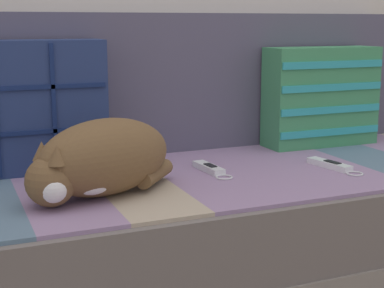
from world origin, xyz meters
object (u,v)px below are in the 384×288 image
(throw_pillow_striped, at_px, (321,96))
(throw_pillow_quilted, at_px, (22,107))
(game_remote_near, at_px, (331,165))
(game_remote_far, at_px, (210,169))
(sleeping_cat, at_px, (99,161))
(couch, at_px, (193,229))

(throw_pillow_striped, bearing_deg, throw_pillow_quilted, 179.97)
(game_remote_near, xyz_separation_m, game_remote_far, (-0.35, 0.10, -0.00))
(game_remote_far, bearing_deg, sleeping_cat, -161.64)
(game_remote_near, bearing_deg, game_remote_far, 163.80)
(throw_pillow_striped, bearing_deg, game_remote_far, -158.55)
(throw_pillow_striped, xyz_separation_m, game_remote_far, (-0.52, -0.21, -0.16))
(throw_pillow_quilted, relative_size, game_remote_near, 2.29)
(couch, relative_size, throw_pillow_striped, 4.69)
(couch, bearing_deg, game_remote_near, -16.96)
(game_remote_far, bearing_deg, throw_pillow_quilted, 157.45)
(couch, bearing_deg, throw_pillow_striped, 18.14)
(throw_pillow_striped, relative_size, sleeping_cat, 0.98)
(couch, height_order, sleeping_cat, sleeping_cat)
(throw_pillow_striped, distance_m, game_remote_far, 0.59)
(game_remote_near, bearing_deg, couch, 163.04)
(throw_pillow_striped, distance_m, game_remote_near, 0.39)
(throw_pillow_quilted, bearing_deg, sleeping_cat, -66.64)
(sleeping_cat, height_order, game_remote_near, sleeping_cat)
(sleeping_cat, distance_m, game_remote_near, 0.72)
(throw_pillow_quilted, bearing_deg, throw_pillow_striped, -0.03)
(throw_pillow_striped, bearing_deg, couch, -161.86)
(couch, distance_m, game_remote_far, 0.19)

